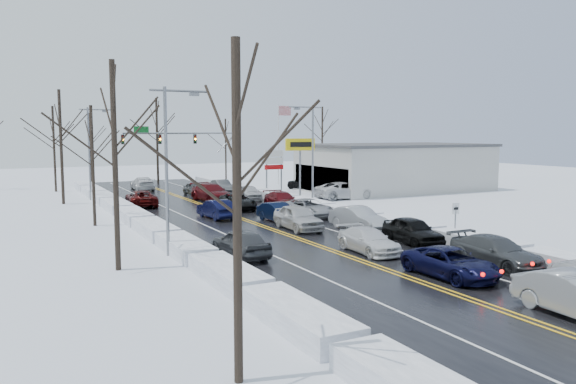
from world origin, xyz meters
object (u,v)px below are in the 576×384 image
traffic_signal_mast (195,142)px  flagpole (279,138)px  tires_plus_sign (300,149)px  oncoming_car_0 (217,218)px  dealership_building (395,167)px

traffic_signal_mast → flagpole: (11.72, 2.01, 0.45)m
tires_plus_sign → flagpole: (4.67, 14.01, 0.93)m
tires_plus_sign → flagpole: size_ratio=0.60×
flagpole → oncoming_car_0: flagpole is taller
traffic_signal_mast → dealership_building: 23.01m
oncoming_car_0 → traffic_signal_mast: bearing=-108.1°
tires_plus_sign → dealership_building: (13.48, 2.01, -2.34)m
flagpole → dealership_building: flagpole is taller
traffic_signal_mast → dealership_building: size_ratio=0.65×
tires_plus_sign → oncoming_car_0: bearing=-144.2°
dealership_building → tires_plus_sign: bearing=-171.5°
traffic_signal_mast → dealership_building: bearing=-25.9°
flagpole → dealership_building: size_ratio=0.49×
tires_plus_sign → dealership_building: 13.82m
dealership_building → oncoming_car_0: (-25.60, -10.76, -2.66)m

